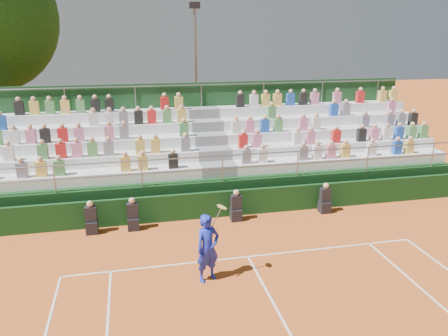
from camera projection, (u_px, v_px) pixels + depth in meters
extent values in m
plane|color=#C85C21|center=(248.00, 257.00, 13.43)|extent=(90.00, 90.00, 0.00)
cube|color=white|center=(248.00, 257.00, 13.43)|extent=(11.00, 0.06, 0.01)
cube|color=white|center=(283.00, 321.00, 10.45)|extent=(0.06, 6.40, 0.01)
cube|color=black|center=(226.00, 204.00, 16.27)|extent=(20.00, 0.15, 1.00)
cube|color=black|center=(92.00, 227.00, 14.96)|extent=(0.40, 0.40, 0.44)
cube|color=black|center=(91.00, 214.00, 14.82)|extent=(0.38, 0.25, 0.55)
sphere|color=tan|center=(90.00, 204.00, 14.71)|extent=(0.22, 0.22, 0.22)
cube|color=black|center=(133.00, 224.00, 15.24)|extent=(0.40, 0.40, 0.44)
cube|color=black|center=(133.00, 211.00, 15.10)|extent=(0.38, 0.25, 0.55)
sphere|color=tan|center=(132.00, 201.00, 14.99)|extent=(0.22, 0.22, 0.22)
cube|color=black|center=(236.00, 215.00, 15.99)|extent=(0.40, 0.40, 0.44)
cube|color=black|center=(236.00, 202.00, 15.85)|extent=(0.38, 0.25, 0.55)
sphere|color=tan|center=(236.00, 193.00, 15.73)|extent=(0.22, 0.22, 0.22)
cube|color=black|center=(324.00, 207.00, 16.70)|extent=(0.40, 0.40, 0.44)
cube|color=black|center=(325.00, 195.00, 16.55)|extent=(0.38, 0.25, 0.55)
sphere|color=tan|center=(326.00, 186.00, 16.44)|extent=(0.22, 0.22, 0.22)
cube|color=black|center=(210.00, 175.00, 19.13)|extent=(20.00, 5.20, 1.20)
cube|color=silver|center=(77.00, 178.00, 16.24)|extent=(9.30, 0.85, 0.42)
cube|color=silver|center=(342.00, 161.00, 18.41)|extent=(9.30, 0.85, 0.42)
cube|color=slate|center=(218.00, 169.00, 17.33)|extent=(1.40, 0.85, 0.42)
cube|color=silver|center=(79.00, 161.00, 16.91)|extent=(9.30, 0.85, 0.42)
cube|color=silver|center=(334.00, 146.00, 19.07)|extent=(9.30, 0.85, 0.42)
cube|color=slate|center=(214.00, 153.00, 17.99)|extent=(1.40, 0.85, 0.42)
cube|color=silver|center=(80.00, 145.00, 17.58)|extent=(9.30, 0.85, 0.42)
cube|color=silver|center=(326.00, 133.00, 19.74)|extent=(9.30, 0.85, 0.42)
cube|color=slate|center=(210.00, 139.00, 18.66)|extent=(1.40, 0.85, 0.42)
cube|color=silver|center=(81.00, 131.00, 18.25)|extent=(9.30, 0.85, 0.42)
cube|color=silver|center=(319.00, 120.00, 20.41)|extent=(9.30, 0.85, 0.42)
cube|color=slate|center=(206.00, 125.00, 19.33)|extent=(1.40, 0.85, 0.42)
cube|color=silver|center=(82.00, 117.00, 18.91)|extent=(9.30, 0.85, 0.42)
cube|color=silver|center=(312.00, 108.00, 21.08)|extent=(9.30, 0.85, 0.42)
cube|color=slate|center=(203.00, 112.00, 19.99)|extent=(1.40, 0.85, 0.42)
cube|color=#19411F|center=(202.00, 129.00, 20.75)|extent=(20.00, 0.12, 4.40)
cylinder|color=gray|center=(223.00, 156.00, 16.27)|extent=(20.00, 0.05, 0.05)
cylinder|color=gray|center=(201.00, 85.00, 20.03)|extent=(20.00, 0.05, 0.05)
cube|color=slate|center=(22.00, 170.00, 15.59)|extent=(0.36, 0.24, 0.56)
cube|color=gold|center=(41.00, 169.00, 15.72)|extent=(0.36, 0.24, 0.56)
cube|color=#4C8C4C|center=(59.00, 168.00, 15.84)|extent=(0.36, 0.24, 0.56)
cube|color=gold|center=(126.00, 164.00, 16.32)|extent=(0.36, 0.24, 0.56)
cube|color=gold|center=(143.00, 163.00, 16.45)|extent=(0.36, 0.24, 0.56)
cube|color=black|center=(173.00, 161.00, 16.68)|extent=(0.36, 0.24, 0.56)
cube|color=silver|center=(9.00, 153.00, 16.14)|extent=(0.36, 0.24, 0.56)
cube|color=#4C8C4C|center=(43.00, 152.00, 16.38)|extent=(0.36, 0.24, 0.56)
cube|color=red|center=(61.00, 151.00, 16.51)|extent=(0.36, 0.24, 0.56)
cube|color=pink|center=(77.00, 150.00, 16.62)|extent=(0.36, 0.24, 0.56)
cube|color=#4C8C4C|center=(92.00, 149.00, 16.74)|extent=(0.36, 0.24, 0.56)
cube|color=slate|center=(109.00, 148.00, 16.86)|extent=(0.36, 0.24, 0.56)
cube|color=gold|center=(140.00, 147.00, 17.11)|extent=(0.36, 0.24, 0.56)
cube|color=gold|center=(156.00, 146.00, 17.23)|extent=(0.36, 0.24, 0.56)
cube|color=slate|center=(185.00, 144.00, 17.47)|extent=(0.36, 0.24, 0.56)
cube|color=silver|center=(14.00, 137.00, 16.81)|extent=(0.36, 0.24, 0.56)
cube|color=pink|center=(31.00, 136.00, 16.94)|extent=(0.36, 0.24, 0.56)
cube|color=black|center=(45.00, 136.00, 17.04)|extent=(0.36, 0.24, 0.56)
cube|color=red|center=(63.00, 135.00, 17.18)|extent=(0.36, 0.24, 0.56)
cube|color=pink|center=(79.00, 134.00, 17.30)|extent=(0.36, 0.24, 0.56)
cube|color=pink|center=(109.00, 133.00, 17.54)|extent=(0.36, 0.24, 0.56)
cube|color=slate|center=(124.00, 132.00, 17.65)|extent=(0.36, 0.24, 0.56)
cube|color=#4C8C4C|center=(184.00, 129.00, 18.14)|extent=(0.36, 0.24, 0.56)
cube|color=#1E4CB2|center=(1.00, 123.00, 17.36)|extent=(0.36, 0.24, 0.56)
cube|color=silver|center=(94.00, 119.00, 18.08)|extent=(0.36, 0.24, 0.56)
cube|color=silver|center=(110.00, 119.00, 18.21)|extent=(0.36, 0.24, 0.56)
cube|color=slate|center=(124.00, 118.00, 18.32)|extent=(0.36, 0.24, 0.56)
cube|color=black|center=(139.00, 117.00, 18.45)|extent=(0.36, 0.24, 0.56)
cube|color=red|center=(152.00, 117.00, 18.56)|extent=(0.36, 0.24, 0.56)
cube|color=#4C8C4C|center=(167.00, 116.00, 18.69)|extent=(0.36, 0.24, 0.56)
cube|color=gold|center=(182.00, 116.00, 18.82)|extent=(0.36, 0.24, 0.56)
cube|color=black|center=(19.00, 108.00, 18.14)|extent=(0.36, 0.24, 0.56)
cube|color=gold|center=(34.00, 108.00, 18.26)|extent=(0.36, 0.24, 0.56)
cube|color=#4C8C4C|center=(50.00, 107.00, 18.38)|extent=(0.36, 0.24, 0.56)
cube|color=gold|center=(65.00, 107.00, 18.50)|extent=(0.36, 0.24, 0.56)
cube|color=#4C8C4C|center=(81.00, 106.00, 18.63)|extent=(0.36, 0.24, 0.56)
cube|color=black|center=(95.00, 106.00, 18.75)|extent=(0.36, 0.24, 0.56)
cube|color=black|center=(110.00, 105.00, 18.87)|extent=(0.36, 0.24, 0.56)
cube|color=red|center=(165.00, 104.00, 19.35)|extent=(0.36, 0.24, 0.56)
cube|color=gold|center=(179.00, 103.00, 19.48)|extent=(0.36, 0.24, 0.56)
cube|color=slate|center=(246.00, 157.00, 17.26)|extent=(0.36, 0.24, 0.56)
cube|color=silver|center=(262.00, 156.00, 17.40)|extent=(0.36, 0.24, 0.56)
cube|color=slate|center=(303.00, 153.00, 17.75)|extent=(0.36, 0.24, 0.56)
cube|color=silver|center=(317.00, 152.00, 17.87)|extent=(0.36, 0.24, 0.56)
cube|color=pink|center=(331.00, 152.00, 17.99)|extent=(0.36, 0.24, 0.56)
cube|color=gold|center=(345.00, 151.00, 18.13)|extent=(0.36, 0.24, 0.56)
cube|color=silver|center=(371.00, 149.00, 18.37)|extent=(0.36, 0.24, 0.56)
cube|color=#1E4CB2|center=(397.00, 148.00, 18.61)|extent=(0.36, 0.24, 0.56)
cube|color=gold|center=(409.00, 147.00, 18.73)|extent=(0.36, 0.24, 0.56)
cube|color=red|center=(243.00, 141.00, 17.95)|extent=(0.36, 0.24, 0.56)
cube|color=pink|center=(257.00, 140.00, 18.07)|extent=(0.36, 0.24, 0.56)
cube|color=silver|center=(297.00, 138.00, 18.43)|extent=(0.36, 0.24, 0.56)
cube|color=pink|center=(310.00, 138.00, 18.55)|extent=(0.36, 0.24, 0.56)
cube|color=red|center=(336.00, 136.00, 18.78)|extent=(0.36, 0.24, 0.56)
cube|color=black|center=(361.00, 135.00, 19.03)|extent=(0.36, 0.24, 0.56)
cube|color=pink|center=(374.00, 134.00, 19.15)|extent=(0.36, 0.24, 0.56)
cube|color=silver|center=(386.00, 134.00, 19.27)|extent=(0.36, 0.24, 0.56)
cube|color=#1E4CB2|center=(399.00, 133.00, 19.40)|extent=(0.36, 0.24, 0.56)
cube|color=#4C8C4C|center=(411.00, 132.00, 19.52)|extent=(0.36, 0.24, 0.56)
cube|color=#4C8C4C|center=(423.00, 132.00, 19.64)|extent=(0.36, 0.24, 0.56)
cube|color=silver|center=(236.00, 127.00, 18.60)|extent=(0.36, 0.24, 0.56)
cube|color=pink|center=(250.00, 126.00, 18.72)|extent=(0.36, 0.24, 0.56)
cube|color=#1E4CB2|center=(265.00, 126.00, 18.85)|extent=(0.36, 0.24, 0.56)
cube|color=#4C8C4C|center=(278.00, 125.00, 18.98)|extent=(0.36, 0.24, 0.56)
cube|color=pink|center=(303.00, 124.00, 19.21)|extent=(0.36, 0.24, 0.56)
cube|color=silver|center=(316.00, 123.00, 19.33)|extent=(0.36, 0.24, 0.56)
cube|color=slate|center=(365.00, 121.00, 19.81)|extent=(0.36, 0.24, 0.56)
cube|color=slate|center=(390.00, 120.00, 20.07)|extent=(0.36, 0.24, 0.56)
cube|color=slate|center=(401.00, 120.00, 20.18)|extent=(0.36, 0.24, 0.56)
cube|color=black|center=(413.00, 119.00, 20.31)|extent=(0.36, 0.24, 0.56)
cube|color=#4C8C4C|center=(271.00, 112.00, 19.64)|extent=(0.36, 0.24, 0.56)
cube|color=#1E4CB2|center=(334.00, 110.00, 20.25)|extent=(0.36, 0.24, 0.56)
cube|color=slate|center=(346.00, 109.00, 20.37)|extent=(0.36, 0.24, 0.56)
cube|color=pink|center=(391.00, 108.00, 20.85)|extent=(0.36, 0.24, 0.56)
cube|color=black|center=(240.00, 101.00, 20.05)|extent=(0.36, 0.24, 0.56)
cube|color=silver|center=(254.00, 101.00, 20.19)|extent=(0.36, 0.24, 0.56)
cube|color=gold|center=(266.00, 100.00, 20.30)|extent=(0.36, 0.24, 0.56)
cube|color=gold|center=(277.00, 100.00, 20.42)|extent=(0.36, 0.24, 0.56)
cube|color=#1E4CB2|center=(290.00, 99.00, 20.55)|extent=(0.36, 0.24, 0.56)
cube|color=black|center=(303.00, 99.00, 20.68)|extent=(0.36, 0.24, 0.56)
cube|color=pink|center=(315.00, 99.00, 20.79)|extent=(0.36, 0.24, 0.56)
cube|color=pink|center=(337.00, 98.00, 21.03)|extent=(0.36, 0.24, 0.56)
cube|color=red|center=(360.00, 97.00, 21.27)|extent=(0.36, 0.24, 0.56)
cube|color=gold|center=(382.00, 96.00, 21.52)|extent=(0.36, 0.24, 0.56)
cube|color=gold|center=(393.00, 96.00, 21.64)|extent=(0.36, 0.24, 0.56)
imported|color=#182ABB|center=(208.00, 248.00, 11.93)|extent=(0.83, 0.70, 1.94)
cylinder|color=gray|center=(217.00, 218.00, 11.71)|extent=(0.26, 0.03, 0.51)
cylinder|color=#E5D866|center=(222.00, 207.00, 11.66)|extent=(0.26, 0.28, 0.14)
cylinder|color=gray|center=(196.00, 81.00, 25.19)|extent=(0.16, 0.16, 7.84)
cube|color=black|center=(195.00, 5.00, 23.96)|extent=(0.60, 0.25, 0.35)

